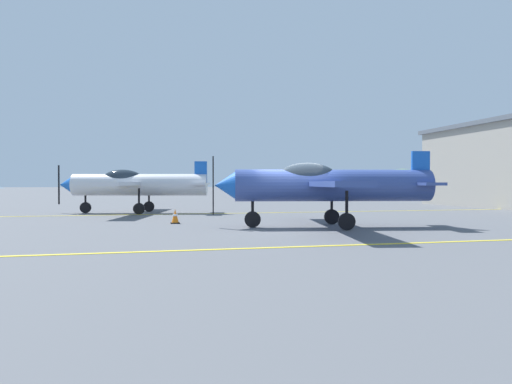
# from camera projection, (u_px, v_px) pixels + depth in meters

# --- Properties ---
(ground_plane) EXTENTS (400.00, 400.00, 0.00)m
(ground_plane) POSITION_uv_depth(u_px,v_px,m) (294.00, 228.00, 16.73)
(ground_plane) COLOR #54565B
(apron_line_near) EXTENTS (80.00, 0.16, 0.01)m
(apron_line_near) POSITION_uv_depth(u_px,v_px,m) (350.00, 245.00, 12.11)
(apron_line_near) COLOR yellow
(apron_line_near) RESTS_ON ground_plane
(apron_line_far) EXTENTS (80.00, 0.16, 0.01)m
(apron_line_far) POSITION_uv_depth(u_px,v_px,m) (245.00, 213.00, 25.22)
(apron_line_far) COLOR yellow
(apron_line_far) RESTS_ON ground_plane
(airplane_near) EXTENTS (8.24, 9.43, 2.82)m
(airplane_near) POSITION_uv_depth(u_px,v_px,m) (325.00, 184.00, 17.12)
(airplane_near) COLOR #33478C
(airplane_near) RESTS_ON ground_plane
(airplane_mid) EXTENTS (8.25, 9.39, 2.82)m
(airplane_mid) POSITION_uv_depth(u_px,v_px,m) (134.00, 184.00, 25.27)
(airplane_mid) COLOR silver
(airplane_mid) RESTS_ON ground_plane
(traffic_cone_front) EXTENTS (0.36, 0.36, 0.59)m
(traffic_cone_front) POSITION_uv_depth(u_px,v_px,m) (175.00, 216.00, 18.71)
(traffic_cone_front) COLOR black
(traffic_cone_front) RESTS_ON ground_plane
(hill_centerleft) EXTENTS (89.91, 89.91, 6.19)m
(hill_centerleft) POSITION_uv_depth(u_px,v_px,m) (403.00, 179.00, 141.41)
(hill_centerleft) COLOR #4C6651
(hill_centerleft) RESTS_ON ground_plane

